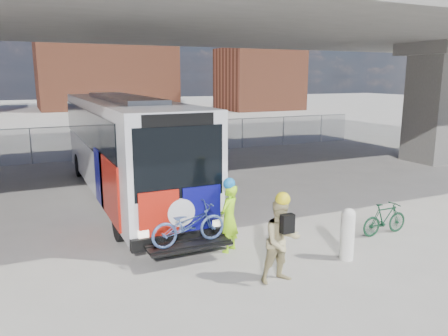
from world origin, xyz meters
TOP-DOWN VIEW (x-y plane):
  - ground at (0.00, 0.00)m, footprint 160.00×160.00m
  - bus at (-2.00, 3.90)m, footprint 2.67×12.94m
  - overpass at (0.00, 4.00)m, footprint 40.00×16.00m
  - chainlink_fence at (0.00, 12.00)m, footprint 30.00×0.06m
  - brick_buildings at (1.23, 48.23)m, footprint 54.00×22.00m
  - smokestack at (14.00, 55.00)m, footprint 2.20×2.20m
  - bollard at (1.54, -4.07)m, footprint 0.34×0.34m
  - cyclist_hivis at (-0.83, -2.41)m, footprint 0.76×0.71m
  - cyclist_tan at (-0.54, -4.40)m, footprint 0.89×0.70m
  - bike_parked at (3.63, -3.19)m, footprint 1.54×0.44m

SIDE VIEW (x-z plane):
  - ground at x=0.00m, z-range 0.00..0.00m
  - bike_parked at x=3.63m, z-range 0.00..0.92m
  - bollard at x=1.54m, z-range 0.05..1.34m
  - cyclist_hivis at x=-0.83m, z-range -0.04..1.88m
  - cyclist_tan at x=-0.54m, z-range -0.06..1.95m
  - chainlink_fence at x=0.00m, z-range -13.58..16.42m
  - bus at x=-2.00m, z-range 0.26..3.95m
  - brick_buildings at x=1.23m, z-range -0.58..11.42m
  - overpass at x=0.00m, z-range 2.57..10.52m
  - smokestack at x=14.00m, z-range 0.00..25.00m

